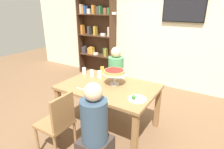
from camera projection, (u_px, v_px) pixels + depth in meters
ground_plane at (109, 126)px, 3.09m from camera, size 12.00×12.00×0.00m
rear_partition at (159, 28)px, 4.36m from camera, size 8.00×0.12×2.80m
dining_table at (109, 91)px, 2.86m from camera, size 1.43×0.97×0.74m
bookshelf at (97, 34)px, 5.12m from camera, size 1.17×0.30×2.21m
television at (184, 9)px, 3.88m from camera, size 0.86×0.05×0.53m
diner_far_left at (116, 79)px, 3.74m from camera, size 0.34×0.34×1.15m
diner_near_right at (95, 136)px, 2.11m from camera, size 0.34×0.34×1.15m
chair_near_left at (58, 121)px, 2.39m from camera, size 0.40×0.40×0.87m
deep_dish_pizza_stand at (114, 73)px, 2.81m from camera, size 0.35×0.35×0.24m
salad_plate_near_diner at (136, 99)px, 2.41m from camera, size 0.24×0.24×0.07m
salad_plate_far_diner at (117, 76)px, 3.17m from camera, size 0.24×0.24×0.07m
beer_glass_amber_tall at (102, 70)px, 3.30m from camera, size 0.07×0.07×0.13m
water_glass_clear_near at (92, 73)px, 3.20m from camera, size 0.07×0.07×0.11m
water_glass_clear_far at (84, 71)px, 3.30m from camera, size 0.07×0.07×0.12m
water_glass_clear_spare at (100, 74)px, 3.13m from camera, size 0.07×0.07×0.12m
cutlery_fork_near at (81, 89)px, 2.72m from camera, size 0.18×0.03×0.00m
cutlery_knife_near at (104, 99)px, 2.42m from camera, size 0.18×0.07×0.00m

